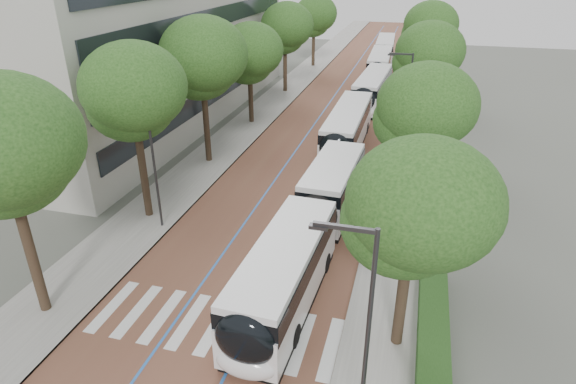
# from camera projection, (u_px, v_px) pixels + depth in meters

# --- Properties ---
(ground) EXTENTS (160.00, 160.00, 0.00)m
(ground) POSITION_uv_depth(u_px,v_px,m) (202.00, 342.00, 19.70)
(ground) COLOR #51544C
(ground) RESTS_ON ground
(road) EXTENTS (11.00, 140.00, 0.02)m
(road) POSITION_uv_depth(u_px,v_px,m) (349.00, 96.00, 54.36)
(road) COLOR brown
(road) RESTS_ON ground
(sidewalk_left) EXTENTS (4.00, 140.00, 0.12)m
(sidewalk_left) POSITION_uv_depth(u_px,v_px,m) (285.00, 91.00, 56.09)
(sidewalk_left) COLOR gray
(sidewalk_left) RESTS_ON ground
(sidewalk_right) EXTENTS (4.00, 140.00, 0.12)m
(sidewalk_right) POSITION_uv_depth(u_px,v_px,m) (417.00, 100.00, 52.57)
(sidewalk_right) COLOR gray
(sidewalk_right) RESTS_ON ground
(kerb_left) EXTENTS (0.20, 140.00, 0.14)m
(kerb_left) POSITION_uv_depth(u_px,v_px,m) (301.00, 92.00, 55.65)
(kerb_left) COLOR gray
(kerb_left) RESTS_ON ground
(kerb_right) EXTENTS (0.20, 140.00, 0.14)m
(kerb_right) POSITION_uv_depth(u_px,v_px,m) (399.00, 99.00, 53.02)
(kerb_right) COLOR gray
(kerb_right) RESTS_ON ground
(zebra_crossing) EXTENTS (10.55, 3.60, 0.01)m
(zebra_crossing) POSITION_uv_depth(u_px,v_px,m) (216.00, 326.00, 20.51)
(zebra_crossing) COLOR silver
(zebra_crossing) RESTS_ON ground
(lane_line_left) EXTENTS (0.12, 126.00, 0.01)m
(lane_line_left) POSITION_uv_depth(u_px,v_px,m) (335.00, 95.00, 54.73)
(lane_line_left) COLOR blue
(lane_line_left) RESTS_ON road
(lane_line_right) EXTENTS (0.12, 126.00, 0.01)m
(lane_line_right) POSITION_uv_depth(u_px,v_px,m) (363.00, 97.00, 53.97)
(lane_line_right) COLOR blue
(lane_line_right) RESTS_ON road
(office_building) EXTENTS (18.11, 40.00, 14.00)m
(office_building) POSITION_uv_depth(u_px,v_px,m) (129.00, 41.00, 45.45)
(office_building) COLOR #98978D
(office_building) RESTS_ON ground
(hedge) EXTENTS (1.20, 14.00, 0.80)m
(hedge) POSITION_uv_depth(u_px,v_px,m) (433.00, 378.00, 17.34)
(hedge) COLOR #1D3F16
(hedge) RESTS_ON sidewalk_right
(streetlight_near) EXTENTS (1.82, 0.20, 8.00)m
(streetlight_near) POSITION_uv_depth(u_px,v_px,m) (362.00, 330.00, 13.43)
(streetlight_near) COLOR #2B2B2D
(streetlight_near) RESTS_ON sidewalk_right
(streetlight_far) EXTENTS (1.82, 0.20, 8.00)m
(streetlight_far) POSITION_uv_depth(u_px,v_px,m) (406.00, 99.00, 35.09)
(streetlight_far) COLOR #2B2B2D
(streetlight_far) RESTS_ON sidewalk_right
(lamp_post_left) EXTENTS (0.14, 0.14, 8.00)m
(lamp_post_left) POSITION_uv_depth(u_px,v_px,m) (154.00, 162.00, 26.25)
(lamp_post_left) COLOR #2B2B2D
(lamp_post_left) RESTS_ON sidewalk_left
(trees_left) EXTENTS (6.18, 60.88, 10.15)m
(trees_left) POSITION_uv_depth(u_px,v_px,m) (235.00, 53.00, 39.66)
(trees_left) COLOR black
(trees_left) RESTS_ON ground
(trees_right) EXTENTS (5.92, 47.67, 9.43)m
(trees_right) POSITION_uv_depth(u_px,v_px,m) (424.00, 74.00, 35.25)
(trees_right) COLOR black
(trees_right) RESTS_ON ground
(lead_bus) EXTENTS (3.29, 18.49, 3.20)m
(lead_bus) POSITION_uv_depth(u_px,v_px,m) (308.00, 232.00, 24.35)
(lead_bus) COLOR black
(lead_bus) RESTS_ON ground
(bus_queued_0) EXTENTS (2.57, 12.40, 3.20)m
(bus_queued_0) POSITION_uv_depth(u_px,v_px,m) (347.00, 130.00, 38.77)
(bus_queued_0) COLOR silver
(bus_queued_0) RESTS_ON ground
(bus_queued_1) EXTENTS (3.08, 12.50, 3.20)m
(bus_queued_1) POSITION_uv_depth(u_px,v_px,m) (372.00, 90.00, 50.32)
(bus_queued_1) COLOR silver
(bus_queued_1) RESTS_ON ground
(bus_queued_2) EXTENTS (2.89, 12.47, 3.20)m
(bus_queued_2) POSITION_uv_depth(u_px,v_px,m) (379.00, 66.00, 61.48)
(bus_queued_2) COLOR silver
(bus_queued_2) RESTS_ON ground
(bus_queued_3) EXTENTS (3.06, 12.50, 3.20)m
(bus_queued_3) POSITION_uv_depth(u_px,v_px,m) (385.00, 49.00, 72.25)
(bus_queued_3) COLOR silver
(bus_queued_3) RESTS_ON ground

